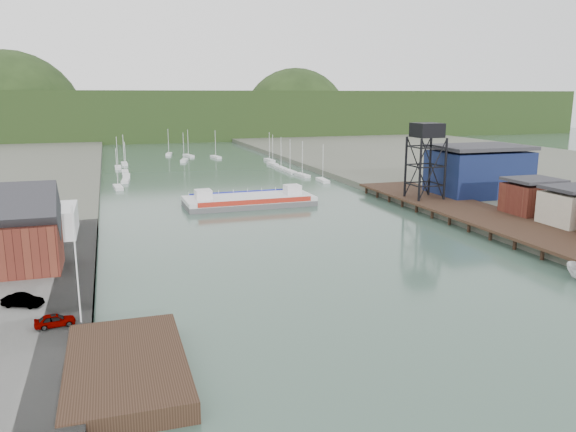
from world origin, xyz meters
TOP-DOWN VIEW (x-y plane):
  - ground at (0.00, 0.00)m, footprint 600.00×600.00m
  - east_land at (92.00, 80.00)m, footprint 120.00×400.00m
  - west_quay at (-40.00, 20.00)m, footprint 16.00×80.00m
  - west_stage at (-29.00, 0.00)m, footprint 10.00×18.00m
  - east_pier at (37.00, 45.00)m, footprint 14.00×70.00m
  - harbor_building at (-42.00, 30.00)m, footprint 12.20×8.20m
  - white_shed at (-44.00, 50.00)m, footprint 18.00×12.00m
  - flagpole at (-33.00, 10.00)m, footprint 0.16×0.16m
  - lift_tower at (35.00, 58.00)m, footprint 6.50×6.50m
  - blue_shed at (50.00, 60.00)m, footprint 20.50×14.50m
  - marina_sailboats at (0.08, 138.46)m, footprint 57.71×92.65m
  - distant_hills at (-3.98, 301.35)m, footprint 500.00×120.00m
  - chain_ferry at (-0.39, 71.89)m, footprint 28.39×12.07m
  - car_west_a at (-35.39, 9.69)m, footprint 3.99×2.05m
  - car_west_b at (-39.14, 16.43)m, footprint 4.49×3.10m

SIDE VIEW (x-z plane):
  - ground at x=0.00m, z-range 0.00..0.00m
  - east_land at x=92.00m, z-range -1.60..1.60m
  - marina_sailboats at x=0.08m, z-range -0.10..0.80m
  - west_quay at x=-40.00m, z-range 0.00..1.60m
  - west_stage at x=-29.00m, z-range 0.00..1.80m
  - chain_ferry at x=-0.39m, z-range -0.86..3.19m
  - east_pier at x=37.00m, z-range 0.67..3.12m
  - car_west_a at x=-35.39m, z-range 1.60..2.90m
  - car_west_b at x=-39.14m, z-range 1.60..3.00m
  - white_shed at x=-44.00m, z-range 1.60..6.10m
  - harbor_building at x=-42.00m, z-range 1.64..10.54m
  - blue_shed at x=50.00m, z-range 1.41..12.71m
  - flagpole at x=-33.00m, z-range 1.60..13.60m
  - distant_hills at x=-3.98m, z-range -29.62..50.38m
  - lift_tower at x=35.00m, z-range 7.65..23.65m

